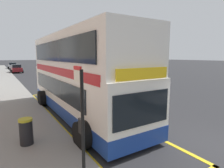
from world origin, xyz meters
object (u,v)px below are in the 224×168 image
(bus_stop_sign, at_px, (81,113))
(litter_bin, at_px, (26,131))
(parked_car_maroon_behind, at_px, (17,69))
(parked_car_silver_kerbside, at_px, (13,66))
(double_decker_bus, at_px, (79,78))

(bus_stop_sign, xyz_separation_m, litter_bin, (-1.04, 2.60, -1.19))
(parked_car_maroon_behind, relative_size, parked_car_silver_kerbside, 1.00)
(bus_stop_sign, relative_size, parked_car_maroon_behind, 0.68)
(double_decker_bus, bearing_deg, litter_bin, -139.19)
(parked_car_maroon_behind, bearing_deg, litter_bin, 87.66)
(bus_stop_sign, height_order, parked_car_silver_kerbside, bus_stop_sign)
(double_decker_bus, distance_m, bus_stop_sign, 5.65)
(parked_car_maroon_behind, relative_size, litter_bin, 4.46)
(double_decker_bus, relative_size, parked_car_silver_kerbside, 2.52)
(double_decker_bus, xyz_separation_m, bus_stop_sign, (-2.05, -5.26, -0.26))
(bus_stop_sign, xyz_separation_m, parked_car_maroon_behind, (1.51, 36.07, -1.00))
(bus_stop_sign, bearing_deg, litter_bin, 111.79)
(parked_car_maroon_behind, bearing_deg, parked_car_silver_kerbside, -88.85)
(double_decker_bus, xyz_separation_m, parked_car_maroon_behind, (-0.54, 30.81, -1.26))
(parked_car_silver_kerbside, height_order, litter_bin, parked_car_silver_kerbside)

